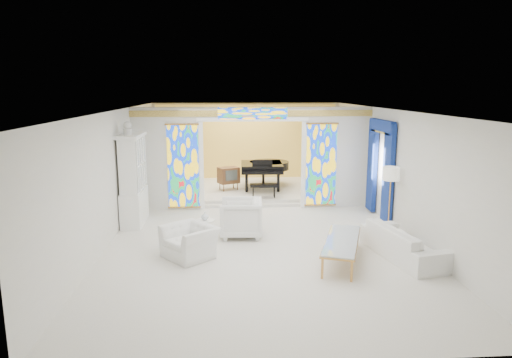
{
  "coord_description": "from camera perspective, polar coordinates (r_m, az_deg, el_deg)",
  "views": [
    {
      "loc": [
        -0.8,
        -11.28,
        3.51
      ],
      "look_at": [
        -0.02,
        0.2,
        1.23
      ],
      "focal_mm": 32.0,
      "sensor_mm": 36.0,
      "label": 1
    }
  ],
  "objects": [
    {
      "name": "side_table",
      "position": [
        10.69,
        -6.38,
        -6.06
      ],
      "size": [
        0.45,
        0.45,
        0.54
      ],
      "rotation": [
        0.0,
        0.0,
        -0.05
      ],
      "color": "white",
      "rests_on": "floor"
    },
    {
      "name": "stained_glass_left",
      "position": [
        13.41,
        -9.09,
        1.57
      ],
      "size": [
        0.9,
        0.04,
        2.4
      ],
      "primitive_type": "cube",
      "color": "gold",
      "rests_on": "partition_wall"
    },
    {
      "name": "stained_glass_right",
      "position": [
        13.65,
        8.14,
        1.76
      ],
      "size": [
        0.9,
        0.04,
        2.4
      ],
      "primitive_type": "cube",
      "color": "gold",
      "rests_on": "partition_wall"
    },
    {
      "name": "wall_front",
      "position": [
        5.71,
        4.47,
        -9.44
      ],
      "size": [
        7.0,
        0.02,
        3.0
      ],
      "primitive_type": "cube",
      "color": "silver",
      "rests_on": "floor"
    },
    {
      "name": "partition_wall",
      "position": [
        13.43,
        -0.43,
        3.25
      ],
      "size": [
        7.0,
        0.22,
        3.0
      ],
      "color": "silver",
      "rests_on": "floor"
    },
    {
      "name": "coffee_table",
      "position": [
        9.62,
        10.69,
        -7.66
      ],
      "size": [
        1.31,
        2.22,
        0.47
      ],
      "rotation": [
        0.0,
        0.0,
        -0.33
      ],
      "color": "silver",
      "rests_on": "floor"
    },
    {
      "name": "sofa",
      "position": [
        10.21,
        18.05,
        -7.53
      ],
      "size": [
        1.32,
        2.38,
        0.66
      ],
      "primitive_type": "imported",
      "rotation": [
        0.0,
        0.0,
        1.77
      ],
      "color": "silver",
      "rests_on": "floor"
    },
    {
      "name": "wall_back",
      "position": [
        17.42,
        -1.22,
        4.56
      ],
      "size": [
        7.0,
        0.02,
        3.0
      ],
      "primitive_type": "cube",
      "color": "silver",
      "rests_on": "floor"
    },
    {
      "name": "china_cabinet",
      "position": [
        12.35,
        -15.09,
        -0.12
      ],
      "size": [
        0.56,
        1.46,
        2.72
      ],
      "color": "white",
      "rests_on": "floor"
    },
    {
      "name": "blue_drapes",
      "position": [
        12.84,
        15.27,
        2.14
      ],
      "size": [
        0.14,
        1.85,
        2.65
      ],
      "color": "navy",
      "rests_on": "wall_right"
    },
    {
      "name": "stained_glass_transom",
      "position": [
        13.22,
        -0.41,
        8.2
      ],
      "size": [
        2.0,
        0.04,
        0.34
      ],
      "primitive_type": "cube",
      "color": "gold",
      "rests_on": "partition_wall"
    },
    {
      "name": "armchair_right",
      "position": [
        11.03,
        -1.9,
        -4.89
      ],
      "size": [
        1.06,
        1.03,
        0.91
      ],
      "primitive_type": "imported",
      "rotation": [
        0.0,
        0.0,
        -1.63
      ],
      "color": "silver",
      "rests_on": "floor"
    },
    {
      "name": "gold_curtain_back",
      "position": [
        17.3,
        -1.2,
        4.51
      ],
      "size": [
        6.7,
        0.1,
        2.9
      ],
      "primitive_type": "cube",
      "color": "#E0B84E",
      "rests_on": "wall_back"
    },
    {
      "name": "wall_left",
      "position": [
        11.78,
        -17.07,
        0.87
      ],
      "size": [
        0.02,
        12.0,
        3.0
      ],
      "primitive_type": "cube",
      "color": "silver",
      "rests_on": "floor"
    },
    {
      "name": "tv_console",
      "position": [
        15.26,
        -3.45,
        0.47
      ],
      "size": [
        0.78,
        0.68,
        0.76
      ],
      "rotation": [
        0.0,
        0.0,
        0.43
      ],
      "color": "brown",
      "rests_on": "alcove_platform"
    },
    {
      "name": "floor",
      "position": [
        11.84,
        0.17,
        -6.04
      ],
      "size": [
        12.0,
        12.0,
        0.0
      ],
      "primitive_type": "plane",
      "color": "white",
      "rests_on": "ground"
    },
    {
      "name": "alcove_platform",
      "position": [
        15.78,
        -0.88,
        -1.33
      ],
      "size": [
        6.8,
        3.8,
        0.18
      ],
      "primitive_type": "cube",
      "color": "white",
      "rests_on": "floor"
    },
    {
      "name": "armchair_left",
      "position": [
        9.83,
        -8.31,
        -7.76
      ],
      "size": [
        1.36,
        1.37,
        0.67
      ],
      "primitive_type": "imported",
      "rotation": [
        0.0,
        0.0,
        -0.87
      ],
      "color": "silver",
      "rests_on": "floor"
    },
    {
      "name": "wall_right",
      "position": [
        12.24,
        16.75,
        1.26
      ],
      "size": [
        0.02,
        12.0,
        3.0
      ],
      "primitive_type": "cube",
      "color": "silver",
      "rests_on": "floor"
    },
    {
      "name": "ceiling",
      "position": [
        11.32,
        0.18,
        8.61
      ],
      "size": [
        7.0,
        12.0,
        0.02
      ],
      "primitive_type": "cube",
      "color": "white",
      "rests_on": "wall_back"
    },
    {
      "name": "floor_lamp",
      "position": [
        11.52,
        16.5,
        0.26
      ],
      "size": [
        0.53,
        0.53,
        1.66
      ],
      "rotation": [
        0.0,
        0.0,
        -0.4
      ],
      "color": "#BC8541",
      "rests_on": "floor"
    },
    {
      "name": "vase",
      "position": [
        10.61,
        -6.41,
        -4.62
      ],
      "size": [
        0.21,
        0.21,
        0.18
      ],
      "primitive_type": "imported",
      "rotation": [
        0.0,
        0.0,
        -0.22
      ],
      "color": "silver",
      "rests_on": "side_table"
    },
    {
      "name": "chandelier",
      "position": [
        15.35,
        -0.13,
        7.6
      ],
      "size": [
        0.48,
        0.48,
        0.3
      ],
      "primitive_type": "cylinder",
      "color": "#BC8541",
      "rests_on": "ceiling"
    },
    {
      "name": "grand_piano",
      "position": [
        15.63,
        1.14,
        1.53
      ],
      "size": [
        1.7,
        2.63,
        1.05
      ],
      "rotation": [
        0.0,
        0.0,
        -0.03
      ],
      "color": "black",
      "rests_on": "alcove_platform"
    }
  ]
}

